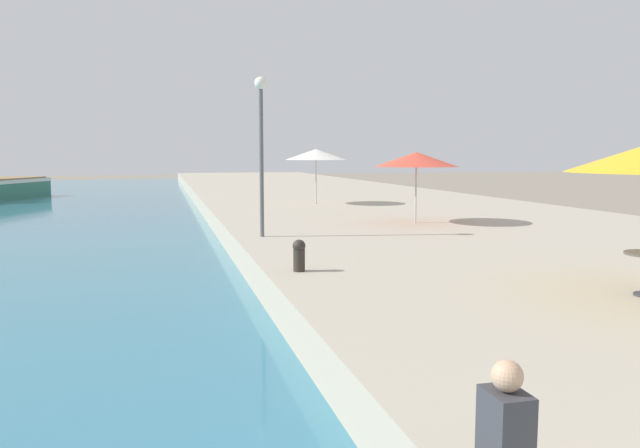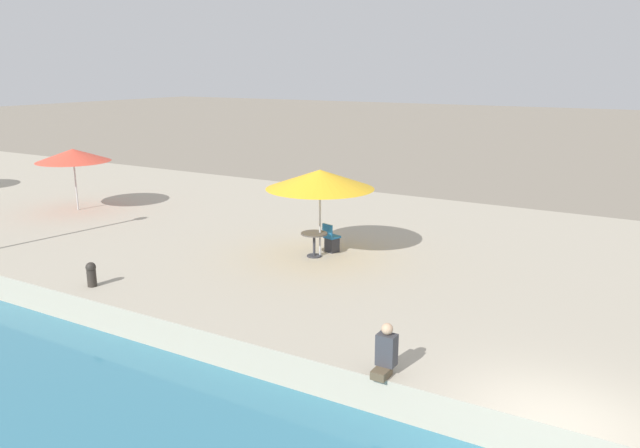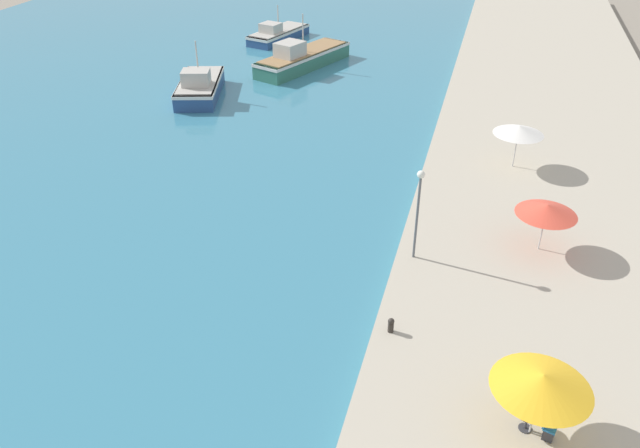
# 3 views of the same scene
# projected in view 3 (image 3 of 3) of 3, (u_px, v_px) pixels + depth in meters

# --- Properties ---
(water_basin) EXTENTS (56.00, 90.00, 0.04)m
(water_basin) POSITION_uv_depth(u_px,v_px,m) (108.00, 85.00, 52.89)
(water_basin) COLOR teal
(water_basin) RESTS_ON ground_plane
(quay_promenade) EXTENTS (16.00, 90.00, 0.79)m
(quay_promenade) POSITION_uv_depth(u_px,v_px,m) (554.00, 126.00, 44.42)
(quay_promenade) COLOR #B2A893
(quay_promenade) RESTS_ON ground_plane
(fishing_boat_near) EXTENTS (5.13, 8.15, 4.45)m
(fishing_boat_near) POSITION_uv_depth(u_px,v_px,m) (200.00, 86.00, 50.10)
(fishing_boat_near) COLOR navy
(fishing_boat_near) RESTS_ON water_basin
(fishing_boat_mid) EXTENTS (6.57, 11.09, 4.79)m
(fishing_boat_mid) POSITION_uv_depth(u_px,v_px,m) (302.00, 58.00, 56.44)
(fishing_boat_mid) COLOR #33705B
(fishing_boat_mid) RESTS_ON water_basin
(fishing_boat_far) EXTENTS (4.74, 8.20, 3.52)m
(fishing_boat_far) POSITION_uv_depth(u_px,v_px,m) (278.00, 34.00, 64.51)
(fishing_boat_far) COLOR navy
(fishing_boat_far) RESTS_ON water_basin
(cafe_umbrella_pink) EXTENTS (3.23, 3.23, 2.65)m
(cafe_umbrella_pink) POSITION_uv_depth(u_px,v_px,m) (542.00, 381.00, 19.60)
(cafe_umbrella_pink) COLOR #B7B7B7
(cafe_umbrella_pink) RESTS_ON quay_promenade
(cafe_umbrella_white) EXTENTS (2.87, 2.87, 2.46)m
(cafe_umbrella_white) POSITION_uv_depth(u_px,v_px,m) (547.00, 209.00, 29.10)
(cafe_umbrella_white) COLOR #B7B7B7
(cafe_umbrella_white) RESTS_ON quay_promenade
(cafe_umbrella_striped) EXTENTS (2.95, 2.95, 2.63)m
(cafe_umbrella_striped) POSITION_uv_depth(u_px,v_px,m) (519.00, 130.00, 36.73)
(cafe_umbrella_striped) COLOR #B7B7B7
(cafe_umbrella_striped) RESTS_ON quay_promenade
(cafe_table) EXTENTS (0.80, 0.80, 0.74)m
(cafe_table) POSITION_uv_depth(u_px,v_px,m) (527.00, 418.00, 20.69)
(cafe_table) COLOR #333338
(cafe_table) RESTS_ON quay_promenade
(cafe_chair_left) EXTENTS (0.53, 0.51, 0.91)m
(cafe_chair_left) POSITION_uv_depth(u_px,v_px,m) (548.00, 431.00, 20.47)
(cafe_chair_left) COLOR #2D2D33
(cafe_chair_left) RESTS_ON quay_promenade
(mooring_bollard) EXTENTS (0.26, 0.26, 0.65)m
(mooring_bollard) POSITION_uv_depth(u_px,v_px,m) (391.00, 325.00, 24.96)
(mooring_bollard) COLOR #2D2823
(mooring_bollard) RESTS_ON quay_promenade
(lamppost) EXTENTS (0.36, 0.36, 4.56)m
(lamppost) POSITION_uv_depth(u_px,v_px,m) (419.00, 200.00, 28.05)
(lamppost) COLOR #565B60
(lamppost) RESTS_ON quay_promenade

